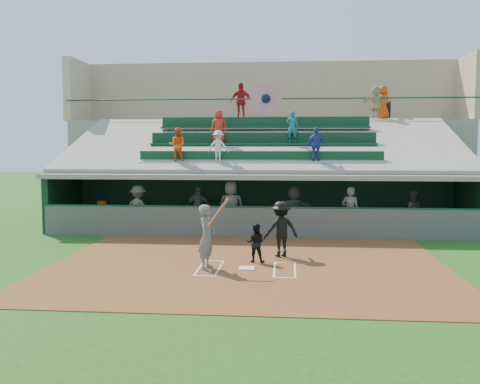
# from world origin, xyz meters

# --- Properties ---
(ground) EXTENTS (100.00, 100.00, 0.00)m
(ground) POSITION_xyz_m (0.00, 0.00, 0.00)
(ground) COLOR #1E4D15
(ground) RESTS_ON ground
(dirt_slab) EXTENTS (11.00, 9.00, 0.02)m
(dirt_slab) POSITION_xyz_m (0.00, 0.50, 0.01)
(dirt_slab) COLOR brown
(dirt_slab) RESTS_ON ground
(home_plate) EXTENTS (0.43, 0.43, 0.03)m
(home_plate) POSITION_xyz_m (0.00, 0.00, 0.04)
(home_plate) COLOR white
(home_plate) RESTS_ON dirt_slab
(batters_box_chalk) EXTENTS (2.65, 1.85, 0.01)m
(batters_box_chalk) POSITION_xyz_m (0.00, 0.00, 0.02)
(batters_box_chalk) COLOR silver
(batters_box_chalk) RESTS_ON dirt_slab
(dugout_floor) EXTENTS (16.00, 3.50, 0.04)m
(dugout_floor) POSITION_xyz_m (0.00, 6.75, 0.02)
(dugout_floor) COLOR gray
(dugout_floor) RESTS_ON ground
(concourse_slab) EXTENTS (20.00, 3.00, 4.60)m
(concourse_slab) POSITION_xyz_m (0.00, 13.50, 2.30)
(concourse_slab) COLOR gray
(concourse_slab) RESTS_ON ground
(grandstand) EXTENTS (20.40, 10.40, 7.80)m
(grandstand) POSITION_xyz_m (-0.01, 10.51, 2.26)
(grandstand) COLOR #535853
(grandstand) RESTS_ON ground
(batter_at_plate) EXTENTS (0.89, 0.77, 1.95)m
(batter_at_plate) POSITION_xyz_m (-1.07, -0.10, 0.90)
(batter_at_plate) COLOR #575A55
(batter_at_plate) RESTS_ON dirt_slab
(catcher) EXTENTS (0.57, 0.47, 1.11)m
(catcher) POSITION_xyz_m (0.18, 0.87, 0.58)
(catcher) COLOR black
(catcher) RESTS_ON dirt_slab
(home_umpire) EXTENTS (1.23, 0.98, 1.67)m
(home_umpire) POSITION_xyz_m (0.90, 1.69, 0.86)
(home_umpire) COLOR black
(home_umpire) RESTS_ON dirt_slab
(dugout_bench) EXTENTS (12.85, 3.85, 0.40)m
(dugout_bench) POSITION_xyz_m (0.13, 7.99, 0.24)
(dugout_bench) COLOR olive
(dugout_bench) RESTS_ON dugout_floor
(white_table) EXTENTS (0.94, 0.76, 0.73)m
(white_table) POSITION_xyz_m (-6.27, 6.41, 0.41)
(white_table) COLOR white
(white_table) RESTS_ON dugout_floor
(water_cooler) EXTENTS (0.37, 0.37, 0.37)m
(water_cooler) POSITION_xyz_m (-6.31, 6.41, 0.96)
(water_cooler) COLOR #CA520B
(water_cooler) RESTS_ON white_table
(dugout_player_a) EXTENTS (1.30, 0.98, 1.79)m
(dugout_player_a) POSITION_xyz_m (-4.62, 5.71, 0.94)
(dugout_player_a) COLOR #5D5F59
(dugout_player_a) RESTS_ON dugout_floor
(dugout_player_b) EXTENTS (1.01, 0.43, 1.72)m
(dugout_player_b) POSITION_xyz_m (-2.45, 6.69, 0.90)
(dugout_player_b) COLOR #62645F
(dugout_player_b) RESTS_ON dugout_floor
(dugout_player_c) EXTENTS (0.98, 0.64, 1.99)m
(dugout_player_c) POSITION_xyz_m (-1.05, 5.79, 1.03)
(dugout_player_c) COLOR #51534F
(dugout_player_c) RESTS_ON dugout_floor
(dugout_player_d) EXTENTS (1.72, 0.98, 1.77)m
(dugout_player_d) POSITION_xyz_m (1.32, 6.23, 0.92)
(dugout_player_d) COLOR #545652
(dugout_player_d) RESTS_ON dugout_floor
(dugout_player_e) EXTENTS (0.79, 0.67, 1.83)m
(dugout_player_e) POSITION_xyz_m (3.37, 5.38, 0.95)
(dugout_player_e) COLOR #50534E
(dugout_player_e) RESTS_ON dugout_floor
(dugout_player_f) EXTENTS (0.80, 0.64, 1.57)m
(dugout_player_f) POSITION_xyz_m (5.88, 6.86, 0.82)
(dugout_player_f) COLOR #51544F
(dugout_player_f) RESTS_ON dugout_floor
(trash_bin) EXTENTS (0.61, 0.61, 0.91)m
(trash_bin) POSITION_xyz_m (5.84, 13.15, 5.05)
(trash_bin) COLOR black
(trash_bin) RESTS_ON concourse_slab
(concourse_staff_a) EXTENTS (1.17, 0.76, 1.84)m
(concourse_staff_a) POSITION_xyz_m (-1.24, 12.40, 5.52)
(concourse_staff_a) COLOR #AE1317
(concourse_staff_a) RESTS_ON concourse_slab
(concourse_staff_b) EXTENTS (0.97, 0.82, 1.68)m
(concourse_staff_b) POSITION_xyz_m (5.70, 12.76, 5.44)
(concourse_staff_b) COLOR #CC430C
(concourse_staff_b) RESTS_ON concourse_slab
(concourse_staff_c) EXTENTS (1.51, 0.64, 1.58)m
(concourse_staff_c) POSITION_xyz_m (5.24, 12.06, 5.39)
(concourse_staff_c) COLOR tan
(concourse_staff_c) RESTS_ON concourse_slab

